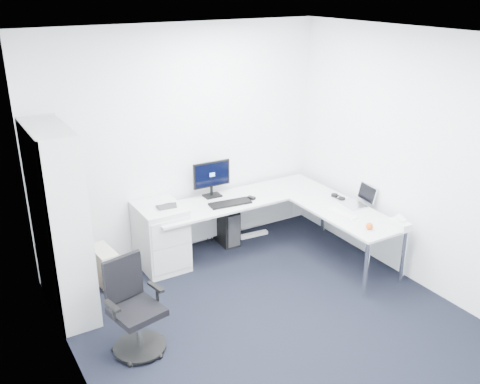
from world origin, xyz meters
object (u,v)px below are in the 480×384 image
task_chair (137,309)px  laptop (353,196)px  monitor (212,179)px  l_desk (254,232)px  bookshelf (59,223)px

task_chair → laptop: bearing=-3.7°
task_chair → monitor: size_ratio=1.85×
l_desk → bookshelf: bookshelf is taller
bookshelf → laptop: bookshelf is taller
bookshelf → task_chair: size_ratio=2.17×
bookshelf → task_chair: bearing=-70.0°
bookshelf → monitor: 1.97m
task_chair → laptop: 2.88m
laptop → l_desk: bearing=159.3°
l_desk → task_chair: size_ratio=2.59×
l_desk → bookshelf: (-2.17, 0.05, 0.62)m
task_chair → l_desk: bearing=15.9°
task_chair → laptop: laptop is taller
task_chair → monitor: (1.54, 1.48, 0.45)m
l_desk → monitor: monitor is taller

